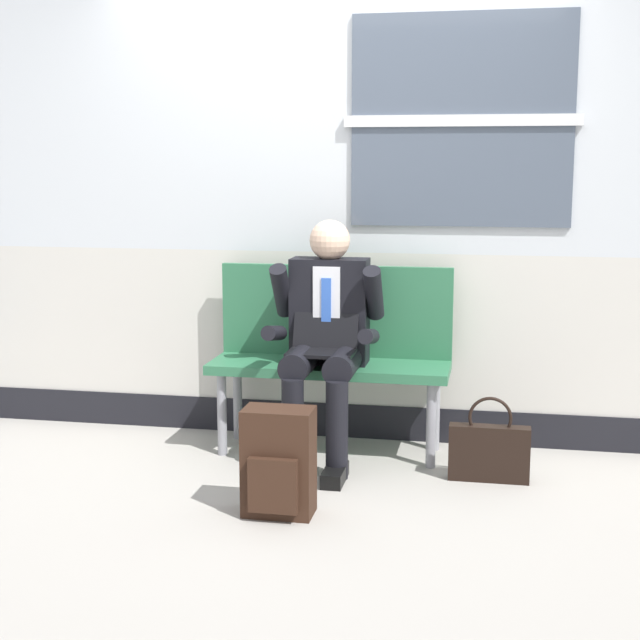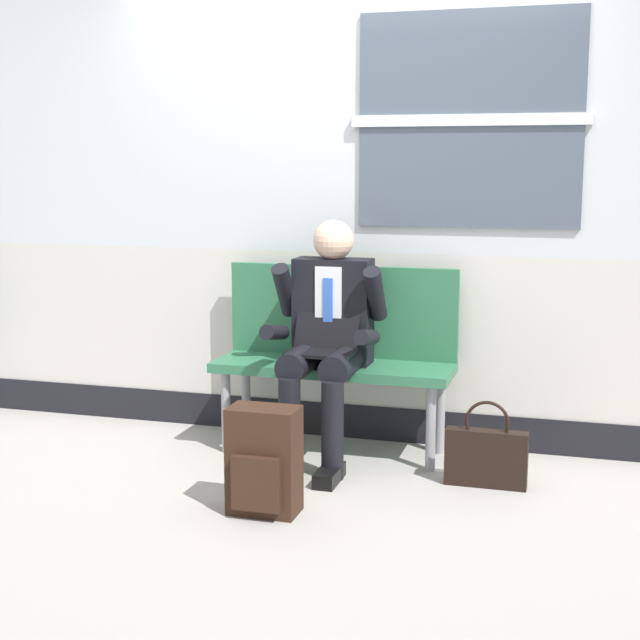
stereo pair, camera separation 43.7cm
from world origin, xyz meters
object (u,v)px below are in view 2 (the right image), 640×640
object	(u,v)px
person_seated	(327,335)
backpack	(264,462)
bench_with_person	(337,345)
handbag	(486,456)

from	to	relation	value
person_seated	backpack	size ratio (longest dim) A/B	2.59
bench_with_person	person_seated	size ratio (longest dim) A/B	1.01
backpack	handbag	bearing A→B (deg)	34.65
backpack	handbag	size ratio (longest dim) A/B	1.14
bench_with_person	handbag	size ratio (longest dim) A/B	2.99
person_seated	backpack	distance (m)	0.91
backpack	handbag	world-z (taller)	backpack
bench_with_person	person_seated	distance (m)	0.23
person_seated	backpack	world-z (taller)	person_seated
bench_with_person	backpack	distance (m)	1.06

